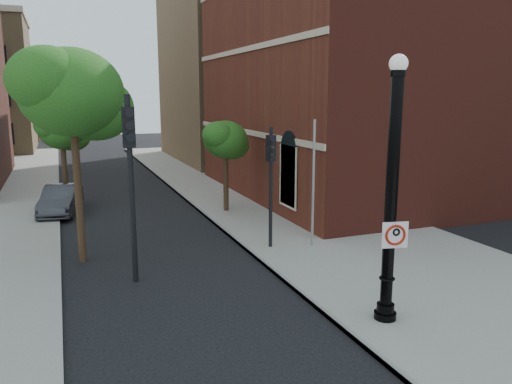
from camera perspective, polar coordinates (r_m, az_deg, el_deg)
name	(u,v)px	position (r m, az deg, el deg)	size (l,w,h in m)	color
ground	(257,341)	(11.52, 0.09, -16.68)	(120.00, 120.00, 0.00)	black
sidewalk_right	(299,215)	(22.41, 4.99, -2.60)	(8.00, 60.00, 0.12)	gray
curb_edge	(215,223)	(21.00, -4.73, -3.51)	(0.10, 60.00, 0.14)	gray
brick_wall_building	(428,78)	(30.68, 19.06, 12.22)	(22.30, 16.30, 12.50)	maroon
bg_building_tan_b	(302,74)	(44.16, 5.27, 13.24)	(22.00, 14.00, 14.00)	#987C53
lamppost	(391,206)	(11.76, 15.16, -1.53)	(0.53, 0.53, 6.23)	black
no_parking_sign	(395,235)	(11.82, 15.61, -4.73)	(0.61, 0.18, 0.62)	white
parked_car	(61,200)	(24.27, -21.40, -0.84)	(1.38, 3.96, 1.31)	#2F2F34
traffic_signal_left	(130,158)	(14.32, -14.19, 3.77)	(0.35, 0.44, 5.37)	black
traffic_signal_right	(271,168)	(16.96, 1.72, 2.72)	(0.30, 0.37, 4.29)	black
utility_pole	(313,186)	(17.28, 6.56, 0.72)	(0.09, 0.09, 4.54)	#999999
street_tree_a	(73,94)	(16.58, -20.19, 10.42)	(3.76, 3.40, 6.78)	black
street_tree_b	(62,131)	(25.61, -21.24, 6.50)	(2.55, 2.31, 4.60)	black
street_tree_c	(226,141)	(22.49, -3.48, 5.88)	(2.34, 2.11, 4.21)	black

